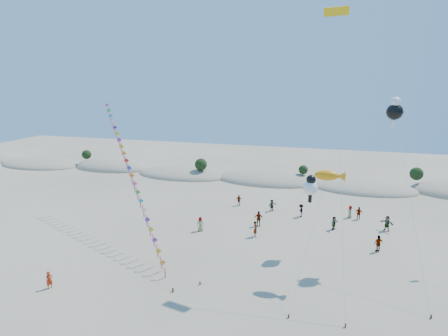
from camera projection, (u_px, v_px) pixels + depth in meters
dune_ridge at (274, 180)px, 66.02m from camera, size 145.30×11.49×5.57m
kite_train at (130, 170)px, 41.42m from camera, size 17.71×18.63×15.03m
fish_kite at (330, 176)px, 32.00m from camera, size 3.63×7.90×9.75m
cartoon_kite_low at (310, 186)px, 37.00m from camera, size 9.23×9.89×8.19m
cartoon_kite_high at (395, 110)px, 34.65m from camera, size 3.50×11.01×15.77m
parafoil_kite at (337, 18)px, 32.24m from camera, size 3.23×11.52×23.46m
flyer_foreground at (49, 280)px, 31.62m from camera, size 0.58×0.67×1.54m
beachgoers at (310, 218)px, 45.69m from camera, size 22.35×10.92×1.90m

